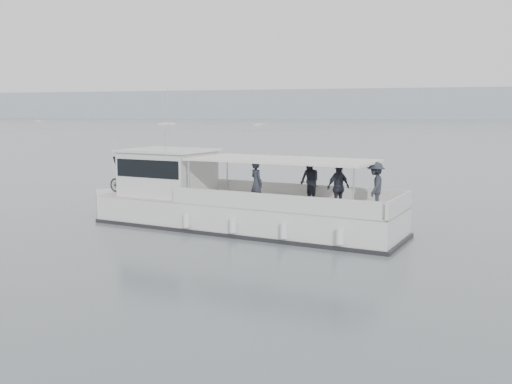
# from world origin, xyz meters

# --- Properties ---
(ground) EXTENTS (1400.00, 1400.00, 0.00)m
(ground) POSITION_xyz_m (0.00, 0.00, 0.00)
(ground) COLOR slate
(ground) RESTS_ON ground
(headland) EXTENTS (1400.00, 90.00, 28.00)m
(headland) POSITION_xyz_m (0.00, 560.00, 14.00)
(headland) COLOR #939EA8
(headland) RESTS_ON ground
(tour_boat) EXTENTS (14.98, 6.22, 6.25)m
(tour_boat) POSITION_xyz_m (-3.28, 3.47, 1.03)
(tour_boat) COLOR silver
(tour_boat) RESTS_ON ground
(moored_fleet) EXTENTS (453.35, 351.83, 9.97)m
(moored_fleet) POSITION_xyz_m (-34.98, 205.61, 0.36)
(moored_fleet) COLOR silver
(moored_fleet) RESTS_ON ground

